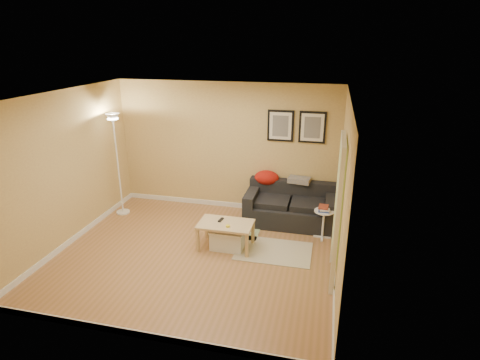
{
  "coord_description": "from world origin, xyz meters",
  "views": [
    {
      "loc": [
        2.02,
        -5.34,
        3.37
      ],
      "look_at": [
        0.55,
        0.85,
        1.05
      ],
      "focal_mm": 29.14,
      "sensor_mm": 36.0,
      "label": 1
    }
  ],
  "objects_px": {
    "side_table": "(323,224)",
    "book_stack": "(324,208)",
    "coffee_table": "(226,235)",
    "sofa": "(290,205)",
    "floor_lamp": "(118,168)",
    "storage_bin": "(228,238)"
  },
  "relations": [
    {
      "from": "book_stack",
      "to": "coffee_table",
      "type": "bearing_deg",
      "value": -153.3
    },
    {
      "from": "coffee_table",
      "to": "book_stack",
      "type": "relative_size",
      "value": 3.74
    },
    {
      "from": "coffee_table",
      "to": "floor_lamp",
      "type": "height_order",
      "value": "floor_lamp"
    },
    {
      "from": "storage_bin",
      "to": "floor_lamp",
      "type": "relative_size",
      "value": 0.28
    },
    {
      "from": "sofa",
      "to": "floor_lamp",
      "type": "relative_size",
      "value": 0.83
    },
    {
      "from": "book_stack",
      "to": "floor_lamp",
      "type": "relative_size",
      "value": 0.12
    },
    {
      "from": "sofa",
      "to": "storage_bin",
      "type": "relative_size",
      "value": 3.0
    },
    {
      "from": "book_stack",
      "to": "storage_bin",
      "type": "bearing_deg",
      "value": -152.7
    },
    {
      "from": "sofa",
      "to": "side_table",
      "type": "relative_size",
      "value": 3.21
    },
    {
      "from": "floor_lamp",
      "to": "sofa",
      "type": "bearing_deg",
      "value": 5.74
    },
    {
      "from": "book_stack",
      "to": "side_table",
      "type": "bearing_deg",
      "value": -65.53
    },
    {
      "from": "coffee_table",
      "to": "side_table",
      "type": "distance_m",
      "value": 1.75
    },
    {
      "from": "side_table",
      "to": "book_stack",
      "type": "xyz_separation_m",
      "value": [
        -0.01,
        0.02,
        0.3
      ]
    },
    {
      "from": "side_table",
      "to": "coffee_table",
      "type": "bearing_deg",
      "value": -155.48
    },
    {
      "from": "sofa",
      "to": "floor_lamp",
      "type": "height_order",
      "value": "floor_lamp"
    },
    {
      "from": "sofa",
      "to": "coffee_table",
      "type": "height_order",
      "value": "sofa"
    },
    {
      "from": "sofa",
      "to": "book_stack",
      "type": "bearing_deg",
      "value": -36.16
    },
    {
      "from": "sofa",
      "to": "storage_bin",
      "type": "bearing_deg",
      "value": -127.16
    },
    {
      "from": "storage_bin",
      "to": "side_table",
      "type": "xyz_separation_m",
      "value": [
        1.56,
        0.73,
        0.09
      ]
    },
    {
      "from": "coffee_table",
      "to": "book_stack",
      "type": "xyz_separation_m",
      "value": [
        1.59,
        0.74,
        0.34
      ]
    },
    {
      "from": "coffee_table",
      "to": "side_table",
      "type": "height_order",
      "value": "side_table"
    },
    {
      "from": "floor_lamp",
      "to": "storage_bin",
      "type": "bearing_deg",
      "value": -19.44
    }
  ]
}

